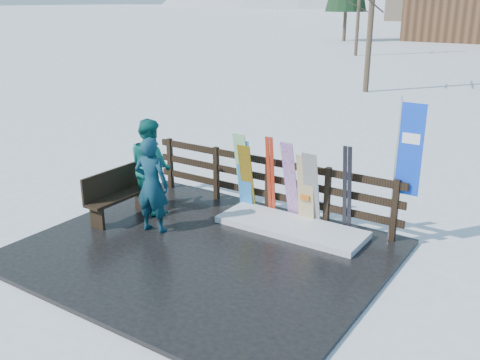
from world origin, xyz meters
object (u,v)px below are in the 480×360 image
Objects in this scene: snowboard_3 at (290,181)px; snowboard_5 at (305,190)px; rental_flag at (406,155)px; person_front at (152,185)px; snowboard_0 at (244,175)px; snowboard_1 at (243,172)px; snowboard_4 at (311,189)px; person_back at (151,165)px; bench at (117,193)px; snowboard_2 at (247,178)px.

snowboard_3 is 1.19× the size of snowboard_5.
person_front is (-3.96, -2.09, -0.70)m from rental_flag.
snowboard_0 reaches higher than snowboard_5.
snowboard_0 is at bearing 0.00° from snowboard_1.
snowboard_4 is 0.83× the size of person_front.
snowboard_5 is at bearing -141.11° from person_back.
rental_flag is (3.17, 0.27, 0.79)m from snowboard_1.
person_front is (-1.89, -1.82, 0.09)m from snowboard_3.
snowboard_0 is at bearing -180.00° from snowboard_3.
person_back is at bearing -145.56° from snowboard_0.
snowboard_1 is 1.43m from snowboard_5.
snowboard_0 is 1.50m from snowboard_4.
person_front is (-2.22, -1.82, 0.20)m from snowboard_5.
bench is 2.56m from snowboard_0.
snowboard_4 is (0.45, -0.00, -0.08)m from snowboard_3.
person_back is (-2.61, -1.06, 0.14)m from snowboard_3.
rental_flag is at bearing 5.03° from snowboard_2.
bench is 1.07× the size of snowboard_5.
snowboard_5 is (1.38, 0.00, -0.05)m from snowboard_0.
snowboard_3 is at bearing -172.57° from rental_flag.
snowboard_2 is at bearing -129.79° from person_front.
snowboard_4 reaches higher than snowboard_2.
snowboard_0 is 2.01m from person_front.
snowboard_2 is 0.85× the size of snowboard_3.
snowboard_4 is (1.44, 0.00, 0.03)m from snowboard_2.
snowboard_0 is 0.08m from snowboard_1.
snowboard_3 is at bearing 0.00° from snowboard_2.
snowboard_1 is 3.27m from rental_flag.
snowboard_1 is 0.15m from snowboard_2.
snowboard_4 is at bearing -155.79° from person_front.
snowboard_0 is 1.06m from snowboard_3.
person_front is 0.94× the size of person_back.
person_back reaches higher than snowboard_0.
snowboard_1 reaches higher than snowboard_4.
snowboard_4 is at bearing -0.00° from snowboard_3.
person_back is (-2.93, -1.06, 0.26)m from snowboard_5.
snowboard_1 is at bearing 43.45° from bench.
bench is 1.00× the size of snowboard_4.
snowboard_4 is (1.54, 0.00, -0.08)m from snowboard_1.
snowboard_0 is 3.25m from rental_flag.
person_back is (-3.05, -1.06, 0.22)m from snowboard_4.
snowboard_0 is 1.89m from person_back.
person_back reaches higher than person_front.
snowboard_5 is 2.87m from person_front.
snowboard_1 reaches higher than snowboard_3.
person_back is (-1.51, -1.06, 0.14)m from snowboard_1.
rental_flag reaches higher than snowboard_2.
person_front reaches higher than bench.
bench is 0.89× the size of snowboard_3.
person_front is at bearing -140.59° from snowboard_5.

